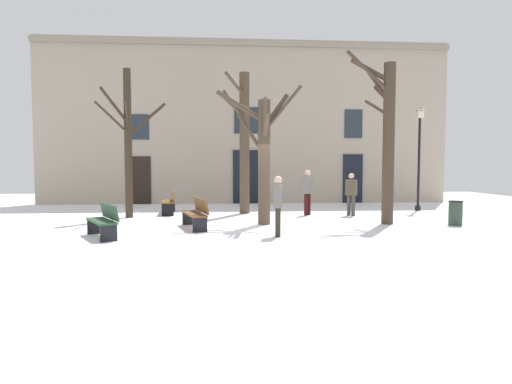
{
  "coord_description": "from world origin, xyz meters",
  "views": [
    {
      "loc": [
        -1.06,
        -12.86,
        1.86
      ],
      "look_at": [
        0.0,
        1.61,
        0.95
      ],
      "focal_mm": 30.26,
      "sensor_mm": 36.0,
      "label": 1
    }
  ],
  "objects_px": {
    "tree_center": "(387,136)",
    "litter_bin": "(455,213)",
    "tree_right_of_center": "(263,152)",
    "bench_by_litter_bin": "(104,221)",
    "tree_near_facade": "(244,140)",
    "tree_left_of_center": "(128,140)",
    "person_by_shop_door": "(278,203)",
    "bench_far_corner": "(170,202)",
    "person_crossing_plaza": "(307,190)",
    "streetlamp": "(419,148)",
    "bench_near_center_tree": "(196,213)",
    "person_strolling": "(351,192)"
  },
  "relations": [
    {
      "from": "tree_center",
      "to": "litter_bin",
      "type": "distance_m",
      "value": 3.18
    },
    {
      "from": "tree_right_of_center",
      "to": "bench_by_litter_bin",
      "type": "height_order",
      "value": "tree_right_of_center"
    },
    {
      "from": "tree_center",
      "to": "tree_near_facade",
      "type": "height_order",
      "value": "tree_center"
    },
    {
      "from": "tree_center",
      "to": "litter_bin",
      "type": "height_order",
      "value": "tree_center"
    },
    {
      "from": "tree_left_of_center",
      "to": "person_by_shop_door",
      "type": "relative_size",
      "value": 3.31
    },
    {
      "from": "bench_far_corner",
      "to": "person_crossing_plaza",
      "type": "xyz_separation_m",
      "value": [
        5.16,
        -0.81,
        0.46
      ]
    },
    {
      "from": "tree_near_facade",
      "to": "litter_bin",
      "type": "height_order",
      "value": "tree_near_facade"
    },
    {
      "from": "streetlamp",
      "to": "bench_near_center_tree",
      "type": "height_order",
      "value": "streetlamp"
    },
    {
      "from": "person_crossing_plaza",
      "to": "person_by_shop_door",
      "type": "xyz_separation_m",
      "value": [
        -1.69,
        -4.71,
        -0.06
      ]
    },
    {
      "from": "bench_near_center_tree",
      "to": "person_strolling",
      "type": "relative_size",
      "value": 1.19
    },
    {
      "from": "tree_near_facade",
      "to": "litter_bin",
      "type": "distance_m",
      "value": 7.8
    },
    {
      "from": "tree_center",
      "to": "bench_far_corner",
      "type": "height_order",
      "value": "tree_center"
    },
    {
      "from": "tree_left_of_center",
      "to": "litter_bin",
      "type": "distance_m",
      "value": 11.1
    },
    {
      "from": "litter_bin",
      "to": "bench_far_corner",
      "type": "bearing_deg",
      "value": 157.26
    },
    {
      "from": "bench_by_litter_bin",
      "to": "bench_near_center_tree",
      "type": "bearing_deg",
      "value": 94.19
    },
    {
      "from": "tree_center",
      "to": "tree_near_facade",
      "type": "distance_m",
      "value": 5.44
    },
    {
      "from": "bench_far_corner",
      "to": "tree_near_facade",
      "type": "bearing_deg",
      "value": 84.13
    },
    {
      "from": "tree_left_of_center",
      "to": "person_strolling",
      "type": "height_order",
      "value": "tree_left_of_center"
    },
    {
      "from": "bench_by_litter_bin",
      "to": "tree_center",
      "type": "bearing_deg",
      "value": 74.84
    },
    {
      "from": "bench_by_litter_bin",
      "to": "tree_near_facade",
      "type": "bearing_deg",
      "value": 115.02
    },
    {
      "from": "person_strolling",
      "to": "bench_near_center_tree",
      "type": "bearing_deg",
      "value": -109.46
    },
    {
      "from": "tree_center",
      "to": "person_strolling",
      "type": "height_order",
      "value": "tree_center"
    },
    {
      "from": "person_crossing_plaza",
      "to": "bench_by_litter_bin",
      "type": "bearing_deg",
      "value": -7.86
    },
    {
      "from": "bench_near_center_tree",
      "to": "bench_by_litter_bin",
      "type": "height_order",
      "value": "bench_near_center_tree"
    },
    {
      "from": "tree_right_of_center",
      "to": "bench_by_litter_bin",
      "type": "bearing_deg",
      "value": -153.55
    },
    {
      "from": "litter_bin",
      "to": "person_crossing_plaza",
      "type": "distance_m",
      "value": 5.09
    },
    {
      "from": "streetlamp",
      "to": "person_crossing_plaza",
      "type": "height_order",
      "value": "streetlamp"
    },
    {
      "from": "tree_near_facade",
      "to": "bench_by_litter_bin",
      "type": "distance_m",
      "value": 6.94
    },
    {
      "from": "tree_left_of_center",
      "to": "person_strolling",
      "type": "xyz_separation_m",
      "value": [
        8.02,
        -0.01,
        -1.88
      ]
    },
    {
      "from": "bench_near_center_tree",
      "to": "person_by_shop_door",
      "type": "height_order",
      "value": "person_by_shop_door"
    },
    {
      "from": "bench_far_corner",
      "to": "person_by_shop_door",
      "type": "height_order",
      "value": "person_by_shop_door"
    },
    {
      "from": "tree_right_of_center",
      "to": "litter_bin",
      "type": "relative_size",
      "value": 5.73
    },
    {
      "from": "tree_center",
      "to": "tree_right_of_center",
      "type": "height_order",
      "value": "tree_center"
    },
    {
      "from": "tree_right_of_center",
      "to": "person_strolling",
      "type": "height_order",
      "value": "tree_right_of_center"
    },
    {
      "from": "tree_right_of_center",
      "to": "tree_left_of_center",
      "type": "height_order",
      "value": "tree_left_of_center"
    },
    {
      "from": "person_strolling",
      "to": "tree_near_facade",
      "type": "bearing_deg",
      "value": -151.06
    },
    {
      "from": "person_strolling",
      "to": "litter_bin",
      "type": "bearing_deg",
      "value": -3.93
    },
    {
      "from": "litter_bin",
      "to": "person_by_shop_door",
      "type": "height_order",
      "value": "person_by_shop_door"
    },
    {
      "from": "bench_far_corner",
      "to": "person_crossing_plaza",
      "type": "bearing_deg",
      "value": 76.5
    },
    {
      "from": "bench_by_litter_bin",
      "to": "person_strolling",
      "type": "distance_m",
      "value": 8.83
    },
    {
      "from": "tree_near_facade",
      "to": "bench_by_litter_bin",
      "type": "bearing_deg",
      "value": -126.21
    },
    {
      "from": "streetlamp",
      "to": "litter_bin",
      "type": "xyz_separation_m",
      "value": [
        -0.8,
        -4.32,
        -2.16
      ]
    },
    {
      "from": "streetlamp",
      "to": "bench_by_litter_bin",
      "type": "xyz_separation_m",
      "value": [
        -11.03,
        -5.79,
        -2.11
      ]
    },
    {
      "from": "tree_right_of_center",
      "to": "bench_near_center_tree",
      "type": "xyz_separation_m",
      "value": [
        -2.05,
        -0.68,
        -1.8
      ]
    },
    {
      "from": "tree_center",
      "to": "tree_left_of_center",
      "type": "xyz_separation_m",
      "value": [
        -8.46,
        2.24,
        -0.04
      ]
    },
    {
      "from": "streetlamp",
      "to": "bench_by_litter_bin",
      "type": "relative_size",
      "value": 2.64
    },
    {
      "from": "tree_near_facade",
      "to": "bench_far_corner",
      "type": "xyz_separation_m",
      "value": [
        -2.82,
        0.06,
        -2.35
      ]
    },
    {
      "from": "bench_near_center_tree",
      "to": "person_by_shop_door",
      "type": "distance_m",
      "value": 2.81
    },
    {
      "from": "tree_right_of_center",
      "to": "tree_left_of_center",
      "type": "distance_m",
      "value": 5.06
    },
    {
      "from": "bench_by_litter_bin",
      "to": "streetlamp",
      "type": "bearing_deg",
      "value": 88.95
    }
  ]
}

